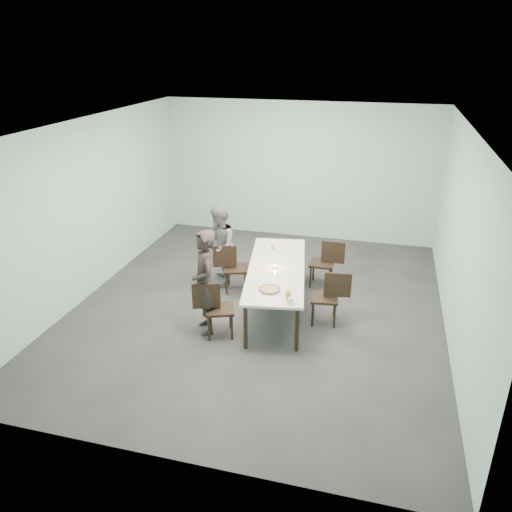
% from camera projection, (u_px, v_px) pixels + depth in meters
% --- Properties ---
extents(ground, '(7.00, 7.00, 0.00)m').
position_uv_depth(ground, '(259.00, 306.00, 8.45)').
color(ground, '#333335').
rests_on(ground, ground).
extents(room_shell, '(6.02, 7.02, 3.01)m').
position_uv_depth(room_shell, '(259.00, 191.00, 7.65)').
color(room_shell, '#ABD7D3').
rests_on(room_shell, ground).
extents(table, '(1.31, 2.71, 0.75)m').
position_uv_depth(table, '(276.00, 271.00, 8.12)').
color(table, white).
rests_on(table, ground).
extents(chair_near_left, '(0.65, 0.54, 0.87)m').
position_uv_depth(chair_near_left, '(214.00, 305.00, 7.45)').
color(chair_near_left, black).
rests_on(chair_near_left, ground).
extents(chair_far_left, '(0.65, 0.53, 0.87)m').
position_uv_depth(chair_far_left, '(231.00, 265.00, 8.80)').
color(chair_far_left, black).
rests_on(chair_far_left, ground).
extents(chair_near_right, '(0.63, 0.47, 0.87)m').
position_uv_depth(chair_near_right, '(330.00, 294.00, 7.78)').
color(chair_near_right, black).
rests_on(chair_near_right, ground).
extents(chair_far_right, '(0.61, 0.42, 0.87)m').
position_uv_depth(chair_far_right, '(326.00, 260.00, 8.99)').
color(chair_far_right, black).
rests_on(chair_far_right, ground).
extents(diner_near, '(0.65, 0.72, 1.65)m').
position_uv_depth(diner_near, '(205.00, 282.00, 7.44)').
color(diner_near, black).
rests_on(diner_near, ground).
extents(diner_far, '(0.76, 0.86, 1.48)m').
position_uv_depth(diner_far, '(219.00, 246.00, 8.96)').
color(diner_far, slate).
rests_on(diner_far, ground).
extents(pizza, '(0.34, 0.34, 0.04)m').
position_uv_depth(pizza, '(269.00, 290.00, 7.34)').
color(pizza, white).
rests_on(pizza, table).
extents(side_plate, '(0.18, 0.18, 0.01)m').
position_uv_depth(side_plate, '(286.00, 284.00, 7.55)').
color(side_plate, white).
rests_on(side_plate, table).
extents(beer_glass, '(0.08, 0.08, 0.15)m').
position_uv_depth(beer_glass, '(288.00, 296.00, 7.04)').
color(beer_glass, gold).
rests_on(beer_glass, table).
extents(water_tumbler, '(0.08, 0.08, 0.09)m').
position_uv_depth(water_tumbler, '(291.00, 301.00, 6.97)').
color(water_tumbler, silver).
rests_on(water_tumbler, table).
extents(tealight, '(0.06, 0.06, 0.05)m').
position_uv_depth(tealight, '(275.00, 267.00, 8.07)').
color(tealight, silver).
rests_on(tealight, table).
extents(amber_tumbler, '(0.07, 0.07, 0.08)m').
position_uv_depth(amber_tumbler, '(273.00, 247.00, 8.80)').
color(amber_tumbler, gold).
rests_on(amber_tumbler, table).
extents(menu, '(0.33, 0.27, 0.01)m').
position_uv_depth(menu, '(275.00, 246.00, 8.93)').
color(menu, silver).
rests_on(menu, table).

